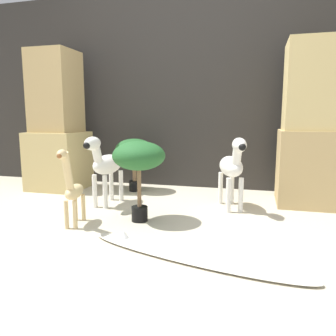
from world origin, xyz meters
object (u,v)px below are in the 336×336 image
zebra_right (232,166)px  potted_palm_front (134,151)px  giraffe_figurine (72,188)px  surfboard (189,254)px  zebra_left (105,164)px  potted_palm_back (139,159)px

zebra_right → potted_palm_front: size_ratio=1.12×
giraffe_figurine → potted_palm_front: giraffe_figurine is taller
zebra_right → surfboard: zebra_right is taller
zebra_right → giraffe_figurine: zebra_right is taller
surfboard → giraffe_figurine: bearing=161.7°
giraffe_figurine → surfboard: bearing=-18.3°
zebra_left → potted_palm_front: size_ratio=1.12×
zebra_right → potted_palm_back: size_ratio=1.03×
giraffe_figurine → surfboard: size_ratio=0.42×
zebra_right → surfboard: size_ratio=0.45×
potted_palm_front → giraffe_figurine: bearing=-91.0°
zebra_right → surfboard: (-0.16, -1.07, -0.37)m
zebra_right → potted_palm_back: 0.85m
zebra_left → zebra_right: bearing=8.6°
surfboard → potted_palm_back: bearing=132.5°
giraffe_figurine → potted_palm_back: 0.53m
potted_palm_front → potted_palm_back: potted_palm_back is taller
zebra_right → potted_palm_back: bearing=-141.6°
potted_palm_back → surfboard: potted_palm_back is taller
potted_palm_front → potted_palm_back: size_ratio=0.92×
zebra_right → giraffe_figurine: 1.34m
zebra_left → surfboard: size_ratio=0.45×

